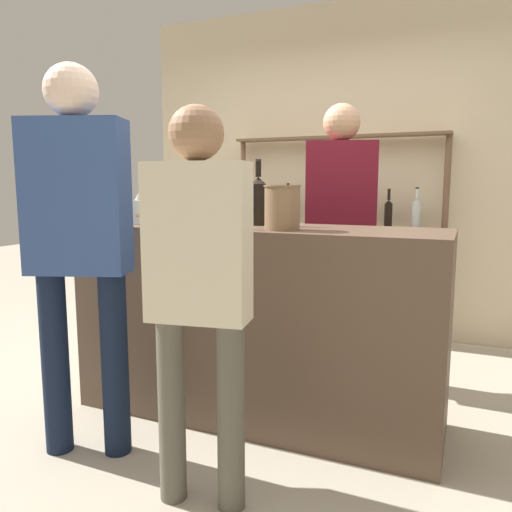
{
  "coord_description": "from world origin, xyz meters",
  "views": [
    {
      "loc": [
        1.06,
        -2.45,
        1.29
      ],
      "look_at": [
        0.0,
        0.0,
        0.9
      ],
      "focal_mm": 35.0,
      "sensor_mm": 36.0,
      "label": 1
    }
  ],
  "objects_px": {
    "counter_bottle_0": "(258,200)",
    "counter_bottle_1": "(192,201)",
    "counter_bottle_2": "(121,198)",
    "ice_bucket": "(282,208)",
    "cork_jar": "(136,212)",
    "wine_glass": "(138,200)",
    "server_behind_counter": "(339,219)",
    "customer_center": "(199,277)",
    "customer_left": "(78,231)"
  },
  "relations": [
    {
      "from": "counter_bottle_0",
      "to": "counter_bottle_1",
      "type": "height_order",
      "value": "counter_bottle_1"
    },
    {
      "from": "counter_bottle_2",
      "to": "ice_bucket",
      "type": "height_order",
      "value": "counter_bottle_2"
    },
    {
      "from": "counter_bottle_0",
      "to": "cork_jar",
      "type": "bearing_deg",
      "value": -166.36
    },
    {
      "from": "counter_bottle_0",
      "to": "wine_glass",
      "type": "height_order",
      "value": "counter_bottle_0"
    },
    {
      "from": "counter_bottle_0",
      "to": "server_behind_counter",
      "type": "height_order",
      "value": "server_behind_counter"
    },
    {
      "from": "counter_bottle_2",
      "to": "customer_center",
      "type": "xyz_separation_m",
      "value": [
        0.94,
        -0.74,
        -0.27
      ]
    },
    {
      "from": "ice_bucket",
      "to": "customer_left",
      "type": "xyz_separation_m",
      "value": [
        -0.8,
        -0.54,
        -0.1
      ]
    },
    {
      "from": "wine_glass",
      "to": "counter_bottle_1",
      "type": "bearing_deg",
      "value": -26.2
    },
    {
      "from": "customer_center",
      "to": "server_behind_counter",
      "type": "distance_m",
      "value": 1.58
    },
    {
      "from": "counter_bottle_2",
      "to": "counter_bottle_1",
      "type": "bearing_deg",
      "value": -12.38
    },
    {
      "from": "cork_jar",
      "to": "server_behind_counter",
      "type": "bearing_deg",
      "value": 41.0
    },
    {
      "from": "counter_bottle_0",
      "to": "server_behind_counter",
      "type": "relative_size",
      "value": 0.2
    },
    {
      "from": "cork_jar",
      "to": "customer_left",
      "type": "xyz_separation_m",
      "value": [
        0.11,
        -0.59,
        -0.05
      ]
    },
    {
      "from": "counter_bottle_0",
      "to": "ice_bucket",
      "type": "height_order",
      "value": "counter_bottle_0"
    },
    {
      "from": "counter_bottle_1",
      "to": "counter_bottle_2",
      "type": "relative_size",
      "value": 1.0
    },
    {
      "from": "wine_glass",
      "to": "customer_left",
      "type": "height_order",
      "value": "customer_left"
    },
    {
      "from": "counter_bottle_0",
      "to": "cork_jar",
      "type": "height_order",
      "value": "counter_bottle_0"
    },
    {
      "from": "counter_bottle_2",
      "to": "ice_bucket",
      "type": "distance_m",
      "value": 1.04
    },
    {
      "from": "cork_jar",
      "to": "customer_center",
      "type": "relative_size",
      "value": 0.08
    },
    {
      "from": "customer_left",
      "to": "customer_center",
      "type": "bearing_deg",
      "value": -120.49
    },
    {
      "from": "wine_glass",
      "to": "cork_jar",
      "type": "xyz_separation_m",
      "value": [
        0.11,
        -0.17,
        -0.06
      ]
    },
    {
      "from": "counter_bottle_1",
      "to": "ice_bucket",
      "type": "distance_m",
      "value": 0.49
    },
    {
      "from": "customer_left",
      "to": "counter_bottle_0",
      "type": "bearing_deg",
      "value": -57.31
    },
    {
      "from": "server_behind_counter",
      "to": "customer_left",
      "type": "height_order",
      "value": "customer_left"
    },
    {
      "from": "wine_glass",
      "to": "customer_center",
      "type": "bearing_deg",
      "value": -43.77
    },
    {
      "from": "counter_bottle_1",
      "to": "customer_left",
      "type": "distance_m",
      "value": 0.6
    },
    {
      "from": "counter_bottle_1",
      "to": "customer_left",
      "type": "height_order",
      "value": "customer_left"
    },
    {
      "from": "server_behind_counter",
      "to": "customer_left",
      "type": "relative_size",
      "value": 0.99
    },
    {
      "from": "counter_bottle_2",
      "to": "wine_glass",
      "type": "bearing_deg",
      "value": 82.53
    },
    {
      "from": "counter_bottle_2",
      "to": "customer_center",
      "type": "bearing_deg",
      "value": -38.29
    },
    {
      "from": "counter_bottle_1",
      "to": "customer_center",
      "type": "bearing_deg",
      "value": -57.85
    },
    {
      "from": "counter_bottle_1",
      "to": "cork_jar",
      "type": "height_order",
      "value": "counter_bottle_1"
    },
    {
      "from": "cork_jar",
      "to": "counter_bottle_1",
      "type": "bearing_deg",
      "value": -12.67
    },
    {
      "from": "counter_bottle_1",
      "to": "ice_bucket",
      "type": "relative_size",
      "value": 1.64
    },
    {
      "from": "wine_glass",
      "to": "cork_jar",
      "type": "relative_size",
      "value": 1.28
    },
    {
      "from": "cork_jar",
      "to": "server_behind_counter",
      "type": "relative_size",
      "value": 0.07
    },
    {
      "from": "ice_bucket",
      "to": "server_behind_counter",
      "type": "relative_size",
      "value": 0.12
    },
    {
      "from": "counter_bottle_0",
      "to": "server_behind_counter",
      "type": "distance_m",
      "value": 0.75
    },
    {
      "from": "ice_bucket",
      "to": "wine_glass",
      "type": "bearing_deg",
      "value": 168.08
    },
    {
      "from": "counter_bottle_1",
      "to": "wine_glass",
      "type": "distance_m",
      "value": 0.59
    },
    {
      "from": "customer_center",
      "to": "ice_bucket",
      "type": "bearing_deg",
      "value": -17.18
    },
    {
      "from": "counter_bottle_1",
      "to": "customer_center",
      "type": "xyz_separation_m",
      "value": [
        0.39,
        -0.62,
        -0.27
      ]
    },
    {
      "from": "counter_bottle_1",
      "to": "ice_bucket",
      "type": "xyz_separation_m",
      "value": [
        0.48,
        0.05,
        -0.03
      ]
    },
    {
      "from": "counter_bottle_2",
      "to": "ice_bucket",
      "type": "bearing_deg",
      "value": -4.05
    },
    {
      "from": "counter_bottle_1",
      "to": "counter_bottle_2",
      "type": "distance_m",
      "value": 0.56
    },
    {
      "from": "wine_glass",
      "to": "customer_center",
      "type": "xyz_separation_m",
      "value": [
        0.92,
        -0.89,
        -0.26
      ]
    },
    {
      "from": "counter_bottle_1",
      "to": "server_behind_counter",
      "type": "relative_size",
      "value": 0.2
    },
    {
      "from": "customer_left",
      "to": "cork_jar",
      "type": "bearing_deg",
      "value": -9.12
    },
    {
      "from": "counter_bottle_2",
      "to": "server_behind_counter",
      "type": "height_order",
      "value": "server_behind_counter"
    },
    {
      "from": "customer_center",
      "to": "counter_bottle_1",
      "type": "bearing_deg",
      "value": 22.7
    }
  ]
}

